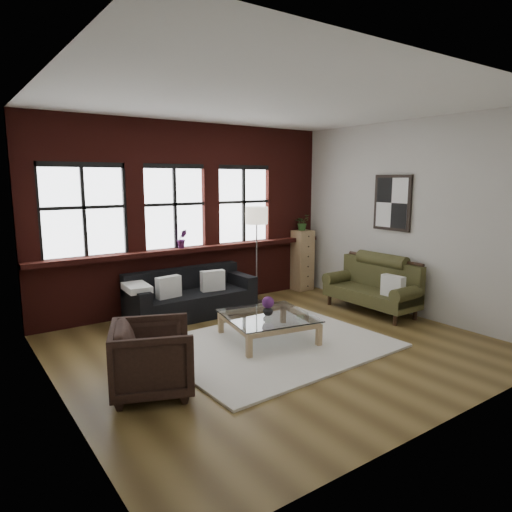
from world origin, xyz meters
TOP-DOWN VIEW (x-y plane):
  - floor at (0.00, 0.00)m, footprint 5.50×5.50m
  - ceiling at (0.00, 0.00)m, footprint 5.50×5.50m
  - wall_back at (0.00, 2.50)m, footprint 5.50×0.00m
  - wall_front at (0.00, -2.50)m, footprint 5.50×0.00m
  - wall_left at (-2.75, 0.00)m, footprint 0.00×5.00m
  - wall_right at (2.75, 0.00)m, footprint 0.00×5.00m
  - brick_backwall at (0.00, 2.44)m, footprint 5.50×0.12m
  - sill_ledge at (0.00, 2.35)m, footprint 5.50×0.30m
  - window_left at (-1.80, 2.45)m, footprint 1.38×0.10m
  - window_mid at (-0.30, 2.45)m, footprint 1.38×0.10m
  - window_right at (1.10, 2.45)m, footprint 1.38×0.10m
  - wall_poster at (2.72, 0.30)m, footprint 0.05×0.74m
  - shag_rug at (-0.02, -0.00)m, footprint 3.04×2.43m
  - dark_sofa at (-0.29, 1.90)m, footprint 2.09×0.85m
  - pillow_a at (-0.74, 1.80)m, footprint 0.41×0.19m
  - pillow_b at (0.06, 1.80)m, footprint 0.42×0.19m
  - vintage_settee at (2.30, 0.33)m, footprint 0.75×1.69m
  - pillow_settee at (2.22, -0.18)m, footprint 0.15×0.38m
  - armchair at (-1.91, -0.35)m, footprint 1.09×1.07m
  - coffee_table at (0.03, 0.21)m, footprint 1.34×1.34m
  - vase at (0.03, 0.21)m, footprint 0.16×0.16m
  - flowers at (0.03, 0.21)m, footprint 0.17×0.17m
  - drawer_chest at (2.40, 2.25)m, footprint 0.38×0.38m
  - potted_plant_top at (2.40, 2.25)m, footprint 0.33×0.29m
  - floor_lamp at (1.03, 1.91)m, footprint 0.40×0.40m
  - sill_plant at (-0.23, 2.32)m, footprint 0.20×0.17m

SIDE VIEW (x-z plane):
  - floor at x=0.00m, z-range 0.00..0.00m
  - shag_rug at x=-0.02m, z-range 0.00..0.03m
  - coffee_table at x=0.03m, z-range -0.01..0.38m
  - dark_sofa at x=-0.29m, z-range 0.00..0.76m
  - armchair at x=-1.91m, z-range 0.00..0.77m
  - vase at x=0.03m, z-range 0.37..0.52m
  - vintage_settee at x=2.30m, z-range 0.00..0.90m
  - flowers at x=0.03m, z-range 0.47..0.64m
  - pillow_settee at x=2.22m, z-range 0.40..0.74m
  - pillow_a at x=-0.74m, z-range 0.40..0.74m
  - pillow_b at x=0.06m, z-range 0.40..0.74m
  - drawer_chest at x=2.40m, z-range 0.00..1.22m
  - floor_lamp at x=1.03m, z-range 0.00..1.91m
  - sill_ledge at x=0.00m, z-range 1.00..1.08m
  - sill_plant at x=-0.23m, z-range 1.08..1.40m
  - potted_plant_top at x=2.40m, z-range 1.22..1.54m
  - wall_back at x=0.00m, z-range -1.15..4.35m
  - wall_front at x=0.00m, z-range -1.15..4.35m
  - wall_left at x=-2.75m, z-range -0.90..4.10m
  - wall_right at x=2.75m, z-range -0.90..4.10m
  - brick_backwall at x=0.00m, z-range 0.00..3.20m
  - window_left at x=-1.80m, z-range 1.00..2.50m
  - window_mid at x=-0.30m, z-range 1.00..2.50m
  - window_right at x=1.10m, z-range 1.00..2.50m
  - wall_poster at x=2.72m, z-range 1.38..2.32m
  - ceiling at x=0.00m, z-range 3.20..3.20m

